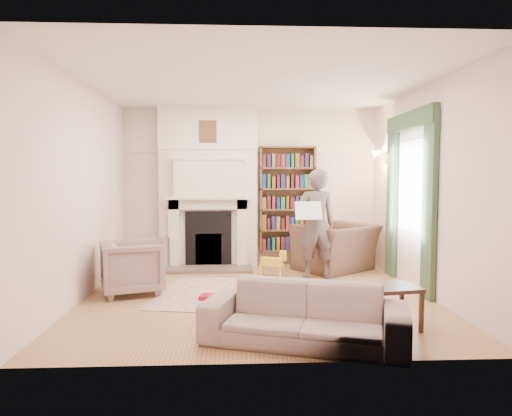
{
  "coord_description": "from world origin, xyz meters",
  "views": [
    {
      "loc": [
        -0.3,
        -6.01,
        1.59
      ],
      "look_at": [
        0.0,
        0.25,
        1.15
      ],
      "focal_mm": 32.0,
      "sensor_mm": 36.0,
      "label": 1
    }
  ],
  "objects": [
    {
      "name": "floor",
      "position": [
        0.0,
        0.0,
        0.0
      ],
      "size": [
        4.5,
        4.5,
        0.0
      ],
      "primitive_type": "plane",
      "color": "#98663D",
      "rests_on": "ground"
    },
    {
      "name": "ceiling",
      "position": [
        0.0,
        0.0,
        2.8
      ],
      "size": [
        4.5,
        4.5,
        0.0
      ],
      "primitive_type": "plane",
      "rotation": [
        3.14,
        0.0,
        0.0
      ],
      "color": "white",
      "rests_on": "wall_back"
    },
    {
      "name": "wall_back",
      "position": [
        0.0,
        2.25,
        1.4
      ],
      "size": [
        4.5,
        0.0,
        4.5
      ],
      "primitive_type": "plane",
      "rotation": [
        1.57,
        0.0,
        0.0
      ],
      "color": "white",
      "rests_on": "floor"
    },
    {
      "name": "wall_front",
      "position": [
        0.0,
        -2.25,
        1.4
      ],
      "size": [
        4.5,
        0.0,
        4.5
      ],
      "primitive_type": "plane",
      "rotation": [
        -1.57,
        0.0,
        0.0
      ],
      "color": "white",
      "rests_on": "floor"
    },
    {
      "name": "wall_left",
      "position": [
        -2.25,
        0.0,
        1.4
      ],
      "size": [
        0.0,
        4.5,
        4.5
      ],
      "primitive_type": "plane",
      "rotation": [
        1.57,
        0.0,
        1.57
      ],
      "color": "white",
      "rests_on": "floor"
    },
    {
      "name": "wall_right",
      "position": [
        2.25,
        0.0,
        1.4
      ],
      "size": [
        0.0,
        4.5,
        4.5
      ],
      "primitive_type": "plane",
      "rotation": [
        1.57,
        0.0,
        -1.57
      ],
      "color": "white",
      "rests_on": "floor"
    },
    {
      "name": "fireplace",
      "position": [
        -0.75,
        2.05,
        1.39
      ],
      "size": [
        1.7,
        0.58,
        2.8
      ],
      "color": "white",
      "rests_on": "floor"
    },
    {
      "name": "bookcase",
      "position": [
        0.65,
        2.12,
        1.18
      ],
      "size": [
        1.0,
        0.24,
        1.85
      ],
      "primitive_type": "cube",
      "color": "brown",
      "rests_on": "floor"
    },
    {
      "name": "window",
      "position": [
        2.23,
        0.4,
        1.45
      ],
      "size": [
        0.02,
        0.9,
        1.3
      ],
      "primitive_type": "cube",
      "color": "silver",
      "rests_on": "wall_right"
    },
    {
      "name": "curtain_left",
      "position": [
        2.2,
        -0.3,
        1.2
      ],
      "size": [
        0.07,
        0.32,
        2.4
      ],
      "primitive_type": "cube",
      "color": "#2E472E",
      "rests_on": "floor"
    },
    {
      "name": "curtain_right",
      "position": [
        2.2,
        1.1,
        1.2
      ],
      "size": [
        0.07,
        0.32,
        2.4
      ],
      "primitive_type": "cube",
      "color": "#2E472E",
      "rests_on": "floor"
    },
    {
      "name": "pelmet",
      "position": [
        2.19,
        0.4,
        2.38
      ],
      "size": [
        0.09,
        1.7,
        0.24
      ],
      "primitive_type": "cube",
      "color": "#2E472E",
      "rests_on": "wall_right"
    },
    {
      "name": "wall_sconce",
      "position": [
        2.03,
        1.5,
        1.9
      ],
      "size": [
        0.2,
        0.24,
        0.24
      ],
      "primitive_type": null,
      "color": "gold",
      "rests_on": "wall_right"
    },
    {
      "name": "rug",
      "position": [
        -0.11,
        0.02,
        0.01
      ],
      "size": [
        2.62,
        2.18,
        0.01
      ],
      "primitive_type": "cube",
      "rotation": [
        0.0,
        0.0,
        -0.17
      ],
      "color": "beige",
      "rests_on": "floor"
    },
    {
      "name": "armchair_reading",
      "position": [
        1.41,
        1.54,
        0.39
      ],
      "size": [
        1.58,
        1.55,
        0.78
      ],
      "primitive_type": "imported",
      "rotation": [
        0.0,
        0.0,
        3.76
      ],
      "color": "#452B25",
      "rests_on": "floor"
    },
    {
      "name": "armchair_left",
      "position": [
        -1.68,
        0.16,
        0.36
      ],
      "size": [
        0.99,
        0.98,
        0.71
      ],
      "primitive_type": "imported",
      "rotation": [
        0.0,
        0.0,
        1.91
      ],
      "color": "gray",
      "rests_on": "floor"
    },
    {
      "name": "sofa",
      "position": [
        0.36,
        -1.79,
        0.28
      ],
      "size": [
        2.04,
        1.29,
        0.56
      ],
      "primitive_type": "imported",
      "rotation": [
        0.0,
        0.0,
        -0.31
      ],
      "color": "#ACA28E",
      "rests_on": "floor"
    },
    {
      "name": "man_reading",
      "position": [
        0.96,
        0.94,
        0.85
      ],
      "size": [
        0.65,
        0.46,
        1.7
      ],
      "primitive_type": "imported",
      "rotation": [
        0.0,
        0.0,
        3.22
      ],
      "color": "#514440",
      "rests_on": "floor"
    },
    {
      "name": "newspaper",
      "position": [
        0.81,
        0.74,
        1.07
      ],
      "size": [
        0.41,
        0.15,
        0.27
      ],
      "primitive_type": "cube",
      "rotation": [
        -0.35,
        0.0,
        0.08
      ],
      "color": "white",
      "rests_on": "man_reading"
    },
    {
      "name": "coffee_table",
      "position": [
        1.25,
        -1.42,
        0.23
      ],
      "size": [
        0.76,
        0.55,
        0.45
      ],
      "primitive_type": null,
      "rotation": [
        0.0,
        0.0,
        0.16
      ],
      "color": "#371B13",
      "rests_on": "floor"
    },
    {
      "name": "paraffin_heater",
      "position": [
        -1.51,
        1.71,
        0.28
      ],
      "size": [
        0.29,
        0.29,
        0.55
      ],
      "primitive_type": "cylinder",
      "rotation": [
        0.0,
        0.0,
        -0.22
      ],
      "color": "#A9ACB1",
      "rests_on": "floor"
    },
    {
      "name": "rocking_horse",
      "position": [
        0.27,
        0.86,
        0.23
      ],
      "size": [
        0.56,
        0.39,
        0.46
      ],
      "primitive_type": null,
      "rotation": [
        0.0,
        0.0,
        -0.38
      ],
      "color": "gold",
      "rests_on": "rug"
    },
    {
      "name": "board_game",
      "position": [
        -0.05,
        -0.51,
        0.03
      ],
      "size": [
        0.37,
        0.37,
        0.03
      ],
      "primitive_type": "cube",
      "rotation": [
        0.0,
        0.0,
        0.14
      ],
      "color": "#E1EA52",
      "rests_on": "rug"
    },
    {
      "name": "game_box_lid",
      "position": [
        -0.58,
        -0.23,
        0.04
      ],
      "size": [
        0.35,
        0.27,
        0.05
      ],
      "primitive_type": "cube",
      "rotation": [
        0.0,
        0.0,
        -0.17
      ],
      "color": "maroon",
      "rests_on": "rug"
    },
    {
      "name": "comic_annuals",
      "position": [
        0.1,
        -0.4,
        0.02
      ],
      "size": [
        0.36,
        0.38,
        0.02
      ],
      "color": "red",
      "rests_on": "rug"
    }
  ]
}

